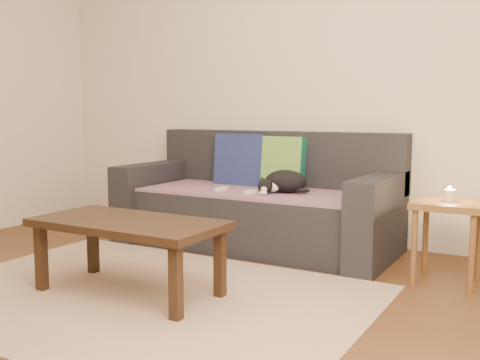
% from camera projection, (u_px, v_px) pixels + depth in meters
% --- Properties ---
extents(ground, '(4.50, 4.50, 0.00)m').
position_uv_depth(ground, '(121.00, 305.00, 2.99)').
color(ground, brown).
rests_on(ground, ground).
extents(back_wall, '(4.50, 0.04, 2.60)m').
position_uv_depth(back_wall, '(283.00, 78.00, 4.56)').
color(back_wall, beige).
rests_on(back_wall, ground).
extents(sofa, '(2.10, 0.94, 0.87)m').
position_uv_depth(sofa, '(258.00, 206.00, 4.31)').
color(sofa, '#232328').
rests_on(sofa, ground).
extents(throw_blanket, '(1.66, 0.74, 0.02)m').
position_uv_depth(throw_blanket, '(253.00, 192.00, 4.22)').
color(throw_blanket, '#462B51').
rests_on(throw_blanket, sofa).
extents(cushion_navy, '(0.43, 0.16, 0.44)m').
position_uv_depth(cushion_navy, '(240.00, 161.00, 4.54)').
color(cushion_navy, '#0F1B41').
rests_on(cushion_navy, throw_blanket).
extents(cushion_green, '(0.41, 0.15, 0.42)m').
position_uv_depth(cushion_green, '(279.00, 163.00, 4.37)').
color(cushion_green, '#0D5747').
rests_on(cushion_green, throw_blanket).
extents(cat, '(0.40, 0.38, 0.17)m').
position_uv_depth(cat, '(284.00, 182.00, 4.08)').
color(cat, black).
rests_on(cat, throw_blanket).
extents(wii_remote_a, '(0.05, 0.15, 0.03)m').
position_uv_depth(wii_remote_a, '(221.00, 189.00, 4.18)').
color(wii_remote_a, white).
rests_on(wii_remote_a, throw_blanket).
extents(wii_remote_b, '(0.07, 0.15, 0.03)m').
position_uv_depth(wii_remote_b, '(252.00, 192.00, 4.03)').
color(wii_remote_b, white).
rests_on(wii_remote_b, throw_blanket).
extents(side_table, '(0.40, 0.40, 0.50)m').
position_uv_depth(side_table, '(449.00, 216.00, 3.34)').
color(side_table, brown).
rests_on(side_table, ground).
extents(candle, '(0.06, 0.06, 0.09)m').
position_uv_depth(candle, '(450.00, 195.00, 3.33)').
color(candle, beige).
rests_on(candle, side_table).
extents(rug, '(2.50, 1.80, 0.01)m').
position_uv_depth(rug, '(139.00, 296.00, 3.12)').
color(rug, tan).
rests_on(rug, ground).
extents(coffee_table, '(1.08, 0.54, 0.43)m').
position_uv_depth(coffee_table, '(128.00, 229.00, 3.12)').
color(coffee_table, '#302012').
rests_on(coffee_table, rug).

